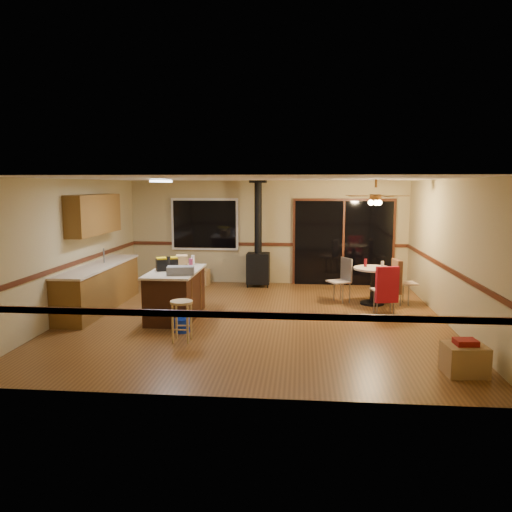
# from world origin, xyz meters

# --- Properties ---
(floor) EXTENTS (7.00, 7.00, 0.00)m
(floor) POSITION_xyz_m (0.00, 0.00, 0.00)
(floor) COLOR brown
(floor) RESTS_ON ground
(ceiling) EXTENTS (7.00, 7.00, 0.00)m
(ceiling) POSITION_xyz_m (0.00, 0.00, 2.60)
(ceiling) COLOR silver
(ceiling) RESTS_ON ground
(wall_back) EXTENTS (7.00, 0.00, 7.00)m
(wall_back) POSITION_xyz_m (0.00, 3.50, 1.30)
(wall_back) COLOR tan
(wall_back) RESTS_ON ground
(wall_front) EXTENTS (7.00, 0.00, 7.00)m
(wall_front) POSITION_xyz_m (0.00, -3.50, 1.30)
(wall_front) COLOR tan
(wall_front) RESTS_ON ground
(wall_left) EXTENTS (0.00, 7.00, 7.00)m
(wall_left) POSITION_xyz_m (-3.50, 0.00, 1.30)
(wall_left) COLOR tan
(wall_left) RESTS_ON ground
(wall_right) EXTENTS (0.00, 7.00, 7.00)m
(wall_right) POSITION_xyz_m (3.50, 0.00, 1.30)
(wall_right) COLOR tan
(wall_right) RESTS_ON ground
(chair_rail) EXTENTS (7.00, 7.00, 0.08)m
(chair_rail) POSITION_xyz_m (0.00, 0.00, 1.00)
(chair_rail) COLOR #4B2212
(chair_rail) RESTS_ON ground
(window) EXTENTS (1.72, 0.10, 1.32)m
(window) POSITION_xyz_m (-1.60, 3.45, 1.50)
(window) COLOR black
(window) RESTS_ON ground
(sliding_door) EXTENTS (2.52, 0.10, 2.10)m
(sliding_door) POSITION_xyz_m (1.90, 3.45, 1.05)
(sliding_door) COLOR black
(sliding_door) RESTS_ON ground
(lower_cabinets) EXTENTS (0.60, 3.00, 0.86)m
(lower_cabinets) POSITION_xyz_m (-3.20, 0.50, 0.43)
(lower_cabinets) COLOR brown
(lower_cabinets) RESTS_ON ground
(countertop) EXTENTS (0.64, 3.04, 0.04)m
(countertop) POSITION_xyz_m (-3.20, 0.50, 0.88)
(countertop) COLOR beige
(countertop) RESTS_ON lower_cabinets
(upper_cabinets) EXTENTS (0.35, 2.00, 0.80)m
(upper_cabinets) POSITION_xyz_m (-3.33, 0.70, 1.90)
(upper_cabinets) COLOR brown
(upper_cabinets) RESTS_ON ground
(kitchen_island) EXTENTS (0.88, 1.68, 0.90)m
(kitchen_island) POSITION_xyz_m (-1.50, 0.00, 0.45)
(kitchen_island) COLOR black
(kitchen_island) RESTS_ON ground
(wood_stove) EXTENTS (0.55, 0.50, 2.52)m
(wood_stove) POSITION_xyz_m (-0.20, 3.05, 0.73)
(wood_stove) COLOR black
(wood_stove) RESTS_ON ground
(ceiling_fan) EXTENTS (0.24, 0.24, 0.55)m
(ceiling_fan) POSITION_xyz_m (2.36, 1.41, 2.21)
(ceiling_fan) COLOR brown
(ceiling_fan) RESTS_ON ceiling
(fluorescent_strip) EXTENTS (0.10, 1.20, 0.04)m
(fluorescent_strip) POSITION_xyz_m (-1.80, 0.30, 2.56)
(fluorescent_strip) COLOR white
(fluorescent_strip) RESTS_ON ceiling
(toolbox_grey) EXTENTS (0.51, 0.34, 0.15)m
(toolbox_grey) POSITION_xyz_m (-1.29, -0.42, 0.97)
(toolbox_grey) COLOR slate
(toolbox_grey) RESTS_ON kitchen_island
(toolbox_black) EXTENTS (0.44, 0.35, 0.22)m
(toolbox_black) POSITION_xyz_m (-1.65, -0.01, 1.01)
(toolbox_black) COLOR black
(toolbox_black) RESTS_ON kitchen_island
(toolbox_yellow_lid) EXTENTS (0.43, 0.34, 0.03)m
(toolbox_yellow_lid) POSITION_xyz_m (-1.65, -0.01, 1.13)
(toolbox_yellow_lid) COLOR gold
(toolbox_yellow_lid) RESTS_ON toolbox_black
(box_on_island) EXTENTS (0.28, 0.35, 0.20)m
(box_on_island) POSITION_xyz_m (-1.51, 0.60, 1.00)
(box_on_island) COLOR #A27B48
(box_on_island) RESTS_ON kitchen_island
(bottle_dark) EXTENTS (0.09, 0.09, 0.27)m
(bottle_dark) POSITION_xyz_m (-1.60, -0.07, 1.04)
(bottle_dark) COLOR black
(bottle_dark) RESTS_ON kitchen_island
(bottle_pink) EXTENTS (0.10, 0.10, 0.24)m
(bottle_pink) POSITION_xyz_m (-1.18, -0.07, 1.02)
(bottle_pink) COLOR #D84C8C
(bottle_pink) RESTS_ON kitchen_island
(bottle_white) EXTENTS (0.08, 0.08, 0.20)m
(bottle_white) POSITION_xyz_m (-1.30, 0.67, 1.00)
(bottle_white) COLOR white
(bottle_white) RESTS_ON kitchen_island
(bar_stool) EXTENTS (0.38, 0.38, 0.66)m
(bar_stool) POSITION_xyz_m (-1.03, -1.44, 0.33)
(bar_stool) COLOR tan
(bar_stool) RESTS_ON floor
(blue_bucket) EXTENTS (0.36, 0.36, 0.23)m
(blue_bucket) POSITION_xyz_m (-1.15, -0.94, 0.12)
(blue_bucket) COLOR #0D2AB7
(blue_bucket) RESTS_ON floor
(dining_table) EXTENTS (0.81, 0.81, 0.78)m
(dining_table) POSITION_xyz_m (2.36, 1.41, 0.53)
(dining_table) COLOR black
(dining_table) RESTS_ON ground
(glass_red) EXTENTS (0.08, 0.08, 0.17)m
(glass_red) POSITION_xyz_m (2.21, 1.51, 0.87)
(glass_red) COLOR #590C14
(glass_red) RESTS_ON dining_table
(glass_cream) EXTENTS (0.07, 0.07, 0.15)m
(glass_cream) POSITION_xyz_m (2.54, 1.36, 0.85)
(glass_cream) COLOR beige
(glass_cream) RESTS_ON dining_table
(chair_left) EXTENTS (0.55, 0.55, 0.51)m
(chair_left) POSITION_xyz_m (1.75, 1.56, 0.59)
(chair_left) COLOR tan
(chair_left) RESTS_ON ground
(chair_near) EXTENTS (0.51, 0.54, 0.70)m
(chair_near) POSITION_xyz_m (2.50, 0.53, 0.60)
(chair_near) COLOR tan
(chair_near) RESTS_ON ground
(chair_right) EXTENTS (0.51, 0.48, 0.70)m
(chair_right) POSITION_xyz_m (2.88, 1.43, 0.60)
(chair_right) COLOR tan
(chair_right) RESTS_ON ground
(box_under_window) EXTENTS (0.52, 0.43, 0.39)m
(box_under_window) POSITION_xyz_m (-1.69, 3.10, 0.19)
(box_under_window) COLOR #A27B48
(box_under_window) RESTS_ON floor
(box_corner_a) EXTENTS (0.57, 0.49, 0.40)m
(box_corner_a) POSITION_xyz_m (3.03, -2.49, 0.20)
(box_corner_a) COLOR #A27B48
(box_corner_a) RESTS_ON floor
(box_corner_b) EXTENTS (0.54, 0.51, 0.34)m
(box_corner_b) POSITION_xyz_m (3.10, -2.36, 0.17)
(box_corner_b) COLOR #A27B48
(box_corner_b) RESTS_ON floor
(box_small_red) EXTENTS (0.30, 0.26, 0.07)m
(box_small_red) POSITION_xyz_m (3.03, -2.49, 0.44)
(box_small_red) COLOR maroon
(box_small_red) RESTS_ON box_corner_a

